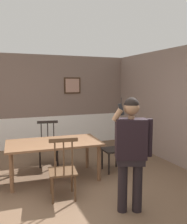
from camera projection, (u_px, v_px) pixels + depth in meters
ground_plane at (74, 202)px, 3.74m from camera, size 7.67×7.67×0.00m
room_back_partition at (38, 103)px, 6.79m from camera, size 5.42×0.17×2.64m
dining_table at (54, 146)px, 4.57m from camera, size 1.82×1.06×0.73m
chair_near_window at (48, 144)px, 5.41m from camera, size 0.54×0.54×0.98m
chair_by_doorway at (63, 170)px, 3.78m from camera, size 0.49×0.49×1.04m
chair_at_table_head at (115, 148)px, 5.00m from camera, size 0.43×0.43×1.07m
person_figure at (131, 147)px, 3.35m from camera, size 0.56×0.37×1.66m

